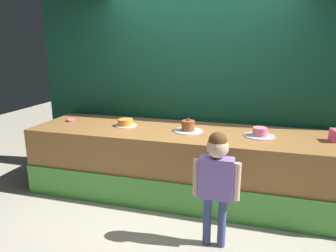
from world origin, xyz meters
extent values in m
plane|color=#BCB29E|center=(0.00, 0.00, 0.00)|extent=(12.00, 12.00, 0.00)
cube|color=#9E6B38|center=(0.00, 0.52, 0.42)|extent=(3.94, 1.04, 0.84)
cube|color=#59B24C|center=(0.00, -0.01, 0.19)|extent=(3.94, 0.02, 0.38)
cube|color=#144C38|center=(0.00, 1.14, 1.40)|extent=(4.72, 0.08, 2.81)
cylinder|color=#3F4C8C|center=(0.40, -0.44, 0.25)|extent=(0.08, 0.08, 0.50)
cylinder|color=#3F4C8C|center=(0.54, -0.44, 0.25)|extent=(0.08, 0.08, 0.50)
cube|color=#8C72D8|center=(0.47, -0.44, 0.69)|extent=(0.31, 0.14, 0.39)
cylinder|color=beige|center=(0.29, -0.44, 0.67)|extent=(0.06, 0.06, 0.35)
cylinder|color=beige|center=(0.66, -0.44, 0.67)|extent=(0.06, 0.06, 0.35)
sphere|color=beige|center=(0.47, -0.44, 0.98)|extent=(0.20, 0.20, 0.20)
sphere|color=brown|center=(0.47, -0.44, 1.04)|extent=(0.17, 0.17, 0.17)
torus|color=pink|center=(-1.67, 0.56, 0.86)|extent=(0.11, 0.11, 0.04)
cylinder|color=white|center=(-0.84, 0.54, 0.85)|extent=(0.28, 0.28, 0.01)
cylinder|color=orange|center=(-0.84, 0.54, 0.89)|extent=(0.20, 0.20, 0.08)
cylinder|color=silver|center=(0.00, 0.50, 0.85)|extent=(0.36, 0.36, 0.01)
cylinder|color=brown|center=(0.00, 0.50, 0.91)|extent=(0.16, 0.16, 0.12)
sphere|color=red|center=(0.00, 0.50, 0.99)|extent=(0.03, 0.03, 0.03)
cylinder|color=silver|center=(0.84, 0.51, 0.85)|extent=(0.35, 0.35, 0.01)
cylinder|color=pink|center=(0.84, 0.51, 0.90)|extent=(0.16, 0.16, 0.09)
camera|label=1|loc=(0.77, -3.06, 1.85)|focal=33.19mm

